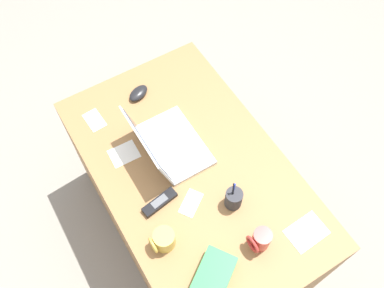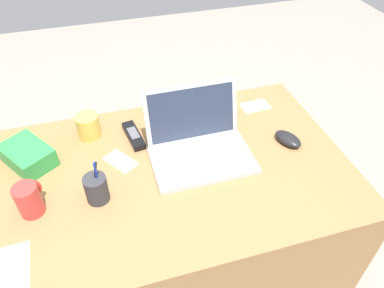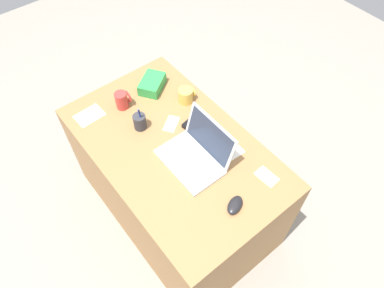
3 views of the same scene
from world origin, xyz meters
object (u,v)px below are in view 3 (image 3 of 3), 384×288
object	(u,v)px
coffee_mug_tall	(186,95)
pen_holder	(140,122)
coffee_mug_white	(122,100)
laptop	(196,154)
cordless_phone	(194,120)
computer_mouse	(235,205)
snack_bag	(152,84)

from	to	relation	value
coffee_mug_tall	pen_holder	world-z (taller)	pen_holder
coffee_mug_white	coffee_mug_tall	bearing A→B (deg)	58.37
laptop	cordless_phone	world-z (taller)	laptop
coffee_mug_tall	pen_holder	bearing A→B (deg)	-89.81
computer_mouse	coffee_mug_white	size ratio (longest dim) A/B	1.04
laptop	snack_bag	bearing A→B (deg)	167.68
pen_holder	snack_bag	distance (m)	0.31
coffee_mug_white	pen_holder	distance (m)	0.19
computer_mouse	laptop	bearing A→B (deg)	152.57
computer_mouse	cordless_phone	bearing A→B (deg)	138.77
laptop	computer_mouse	bearing A→B (deg)	-4.90
computer_mouse	snack_bag	world-z (taller)	snack_bag
coffee_mug_white	snack_bag	world-z (taller)	coffee_mug_white
coffee_mug_tall	snack_bag	world-z (taller)	coffee_mug_tall
computer_mouse	pen_holder	bearing A→B (deg)	163.73
cordless_phone	pen_holder	bearing A→B (deg)	-120.77
laptop	cordless_phone	xyz separation A→B (m)	(-0.20, 0.15, -0.03)
laptop	cordless_phone	size ratio (longest dim) A/B	2.15
coffee_mug_tall	pen_holder	size ratio (longest dim) A/B	0.61
computer_mouse	coffee_mug_white	bearing A→B (deg)	161.73
pen_holder	laptop	bearing A→B (deg)	16.16
laptop	pen_holder	distance (m)	0.37
computer_mouse	cordless_phone	xyz separation A→B (m)	(-0.53, 0.18, -0.00)
computer_mouse	pen_holder	xyz separation A→B (m)	(-0.69, -0.08, 0.03)
computer_mouse	pen_holder	size ratio (longest dim) A/B	0.69
laptop	cordless_phone	bearing A→B (deg)	143.32
computer_mouse	cordless_phone	size ratio (longest dim) A/B	0.68
computer_mouse	cordless_phone	distance (m)	0.56
coffee_mug_tall	cordless_phone	distance (m)	0.17
laptop	coffee_mug_white	xyz separation A→B (m)	(-0.55, -0.09, 0.01)
laptop	computer_mouse	distance (m)	0.33
snack_bag	pen_holder	bearing A→B (deg)	-47.25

